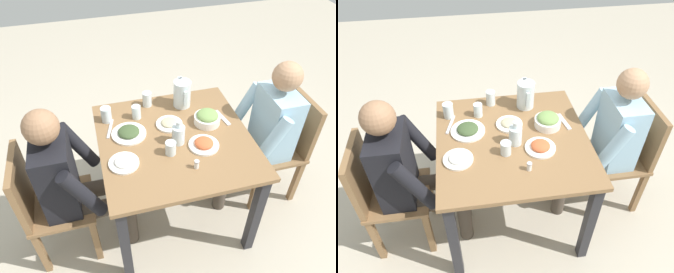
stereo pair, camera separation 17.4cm
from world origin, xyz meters
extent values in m
plane|color=#B7AD99|center=(0.00, 0.00, 0.00)|extent=(8.00, 8.00, 0.00)
cube|color=olive|center=(0.00, 0.00, 0.74)|extent=(0.95, 0.95, 0.03)
cube|color=#232328|center=(-0.42, -0.42, 0.36)|extent=(0.06, 0.06, 0.73)
cube|color=#232328|center=(0.42, -0.42, 0.36)|extent=(0.06, 0.06, 0.73)
cube|color=#232328|center=(-0.42, 0.42, 0.36)|extent=(0.06, 0.06, 0.73)
cube|color=#232328|center=(0.42, 0.42, 0.36)|extent=(0.06, 0.06, 0.73)
cube|color=olive|center=(-0.10, -0.93, 0.21)|extent=(0.04, 0.04, 0.42)
cube|color=olive|center=(0.24, -0.93, 0.21)|extent=(0.04, 0.04, 0.42)
cube|color=olive|center=(-0.10, -0.59, 0.21)|extent=(0.04, 0.04, 0.42)
cube|color=olive|center=(0.24, -0.59, 0.21)|extent=(0.04, 0.04, 0.42)
cube|color=olive|center=(0.07, -0.76, 0.43)|extent=(0.40, 0.40, 0.03)
cube|color=olive|center=(0.07, -0.94, 0.66)|extent=(0.38, 0.04, 0.42)
cube|color=olive|center=(0.13, 0.93, 0.21)|extent=(0.04, 0.04, 0.42)
cube|color=olive|center=(-0.21, 0.93, 0.21)|extent=(0.04, 0.04, 0.42)
cube|color=olive|center=(0.13, 0.59, 0.21)|extent=(0.04, 0.04, 0.42)
cube|color=olive|center=(-0.21, 0.59, 0.21)|extent=(0.04, 0.04, 0.42)
cube|color=olive|center=(-0.04, 0.76, 0.43)|extent=(0.40, 0.40, 0.03)
cube|color=olive|center=(-0.04, 0.94, 0.66)|extent=(0.38, 0.04, 0.42)
cube|color=black|center=(0.07, -0.73, 0.70)|extent=(0.32, 0.20, 0.50)
sphere|color=#936B4C|center=(0.07, -0.73, 1.07)|extent=(0.19, 0.19, 0.19)
cylinder|color=#473D33|center=(-0.02, -0.54, 0.42)|extent=(0.11, 0.38, 0.11)
cylinder|color=#473D33|center=(-0.02, -0.35, 0.22)|extent=(0.10, 0.10, 0.45)
cylinder|color=black|center=(-0.13, -0.59, 0.72)|extent=(0.08, 0.23, 0.37)
cylinder|color=#473D33|center=(0.15, -0.54, 0.42)|extent=(0.11, 0.38, 0.11)
cylinder|color=#473D33|center=(0.15, -0.35, 0.22)|extent=(0.10, 0.10, 0.45)
cylinder|color=black|center=(0.27, -0.59, 0.72)|extent=(0.08, 0.23, 0.37)
cube|color=#9EC6E0|center=(-0.04, 0.73, 0.70)|extent=(0.32, 0.20, 0.50)
sphere|color=tan|center=(-0.04, 0.73, 1.07)|extent=(0.19, 0.19, 0.19)
cylinder|color=#473D33|center=(0.04, 0.54, 0.42)|extent=(0.11, 0.38, 0.11)
cylinder|color=#473D33|center=(0.04, 0.35, 0.22)|extent=(0.10, 0.10, 0.45)
cylinder|color=#9EC6E0|center=(0.16, 0.59, 0.72)|extent=(0.08, 0.23, 0.37)
cylinder|color=#473D33|center=(-0.13, 0.54, 0.42)|extent=(0.11, 0.38, 0.11)
cylinder|color=#473D33|center=(-0.13, 0.35, 0.22)|extent=(0.10, 0.10, 0.45)
cylinder|color=#9EC6E0|center=(-0.24, 0.59, 0.72)|extent=(0.08, 0.23, 0.37)
cylinder|color=silver|center=(-0.33, 0.14, 0.85)|extent=(0.12, 0.12, 0.19)
cube|color=silver|center=(-0.25, 0.14, 0.86)|extent=(0.02, 0.02, 0.11)
cube|color=silver|center=(-0.38, 0.14, 0.94)|extent=(0.04, 0.03, 0.02)
cylinder|color=white|center=(-0.09, 0.25, 0.79)|extent=(0.17, 0.17, 0.05)
ellipsoid|color=#759951|center=(-0.09, 0.25, 0.82)|extent=(0.14, 0.14, 0.06)
cylinder|color=white|center=(-0.11, -0.27, 0.77)|extent=(0.22, 0.22, 0.01)
ellipsoid|color=#3D512D|center=(-0.11, -0.27, 0.78)|extent=(0.14, 0.14, 0.05)
cylinder|color=white|center=(0.11, 0.15, 0.77)|extent=(0.19, 0.19, 0.01)
ellipsoid|color=#CC5B33|center=(0.11, 0.15, 0.78)|extent=(0.12, 0.12, 0.05)
cylinder|color=white|center=(0.14, -0.34, 0.77)|extent=(0.18, 0.18, 0.01)
ellipsoid|color=white|center=(0.14, -0.34, 0.78)|extent=(0.11, 0.11, 0.03)
cylinder|color=white|center=(-0.14, 0.00, 0.77)|extent=(0.17, 0.17, 0.01)
ellipsoid|color=#B7AD89|center=(-0.14, 0.00, 0.78)|extent=(0.11, 0.11, 0.03)
cylinder|color=silver|center=(-0.27, -0.19, 0.81)|extent=(0.06, 0.06, 0.09)
cylinder|color=silver|center=(0.12, -0.06, 0.80)|extent=(0.06, 0.06, 0.09)
cylinder|color=silver|center=(-0.29, -0.39, 0.81)|extent=(0.07, 0.07, 0.10)
cylinder|color=silver|center=(-0.39, -0.09, 0.81)|extent=(0.06, 0.06, 0.10)
cylinder|color=silver|center=(0.04, 0.01, 0.82)|extent=(0.08, 0.08, 0.12)
cylinder|color=white|center=(0.04, 0.01, 0.80)|extent=(0.07, 0.07, 0.07)
cylinder|color=silver|center=(0.04, 0.01, 0.90)|extent=(0.03, 0.03, 0.04)
cylinder|color=white|center=(0.27, 0.05, 0.78)|extent=(0.03, 0.03, 0.04)
cylinder|color=#B2B2B7|center=(0.27, 0.05, 0.81)|extent=(0.03, 0.03, 0.01)
cube|color=silver|center=(-0.11, 0.36, 0.76)|extent=(0.17, 0.06, 0.01)
cube|color=silver|center=(-0.19, -0.38, 0.76)|extent=(0.18, 0.07, 0.01)
camera|label=1|loc=(1.47, -0.44, 2.14)|focal=35.18mm
camera|label=2|loc=(1.50, -0.27, 2.14)|focal=35.18mm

